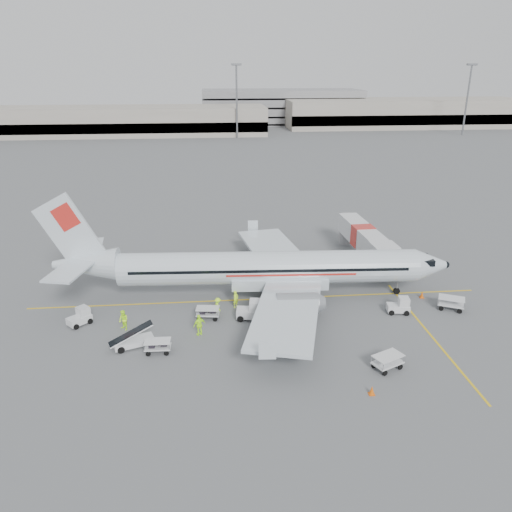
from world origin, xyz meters
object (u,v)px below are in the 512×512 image
object	(u,v)px
tug_mid	(250,310)
tug_aft	(79,317)
aircraft	(269,247)
jet_bridge	(362,243)
tug_fore	(398,305)
belt_loader	(133,333)

from	to	relation	value
tug_mid	tug_aft	world-z (taller)	tug_mid
aircraft	jet_bridge	bearing A→B (deg)	39.43
jet_bridge	aircraft	bearing A→B (deg)	-146.52
jet_bridge	tug_fore	distance (m)	13.64
aircraft	belt_loader	xyz separation A→B (m)	(-12.09, -8.36, -4.10)
jet_bridge	belt_loader	xyz separation A→B (m)	(-24.21, -17.28, -0.90)
aircraft	tug_mid	world-z (taller)	aircraft
belt_loader	tug_mid	world-z (taller)	belt_loader
tug_fore	jet_bridge	bearing A→B (deg)	96.20
jet_bridge	tug_aft	size ratio (longest dim) A/B	7.89
belt_loader	tug_mid	xyz separation A→B (m)	(9.84, 3.85, -0.26)
tug_fore	belt_loader	bearing A→B (deg)	-162.56
aircraft	tug_mid	xyz separation A→B (m)	(-2.25, -4.52, -4.36)
aircraft	tug_aft	xyz separation A→B (m)	(-17.37, -4.19, -4.50)
aircraft	jet_bridge	distance (m)	15.39
aircraft	belt_loader	bearing A→B (deg)	-142.21
tug_aft	belt_loader	bearing A→B (deg)	-81.48
aircraft	jet_bridge	world-z (taller)	aircraft
jet_bridge	tug_aft	bearing A→B (deg)	-158.88
belt_loader	tug_aft	size ratio (longest dim) A/B	2.17
tug_mid	tug_aft	bearing A→B (deg)	-173.54
aircraft	tug_aft	bearing A→B (deg)	-163.32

